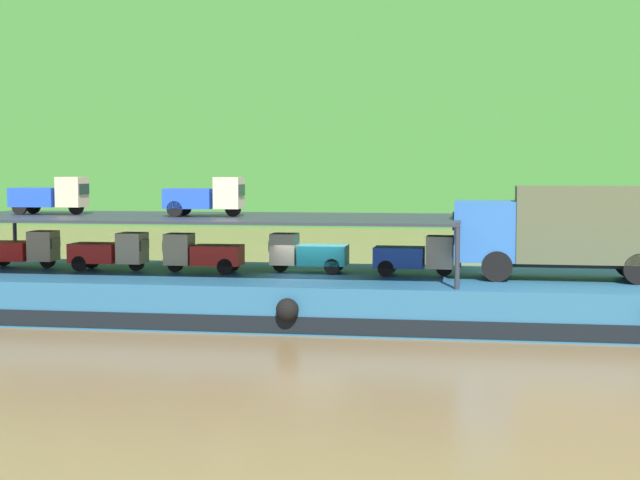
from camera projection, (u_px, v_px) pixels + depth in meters
ground_plane at (310, 316)px, 32.42m from camera, size 400.00×400.00×0.00m
hillside_far_bank at (418, 12)px, 98.08m from camera, size 137.41×40.76×38.85m
cargo_barge at (309, 295)px, 32.34m from camera, size 27.25×8.23×1.50m
covered_lorry at (565, 229)px, 30.60m from camera, size 7.89×2.42×3.10m
cargo_rack at (204, 218)px, 32.76m from camera, size 18.05×6.86×2.00m
mini_truck_lower_stern at (22, 249)px, 34.31m from camera, size 2.79×1.30×1.38m
mini_truck_lower_aft at (110, 251)px, 33.46m from camera, size 2.76×1.23×1.38m
mini_truck_lower_mid at (202, 253)px, 32.76m from camera, size 2.76×1.23×1.38m
mini_truck_lower_fore at (308, 253)px, 32.76m from camera, size 2.75×1.22×1.38m
mini_truck_lower_bow at (415, 256)px, 31.82m from camera, size 2.77×1.25×1.38m
mini_truck_upper_stern at (51, 196)px, 34.03m from camera, size 2.74×1.20×1.38m
mini_truck_upper_mid at (206, 197)px, 32.52m from camera, size 2.76×1.23×1.38m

